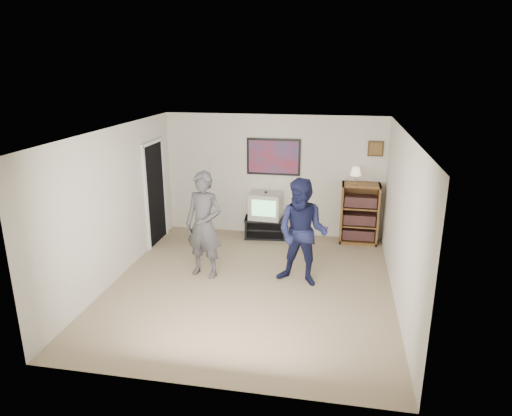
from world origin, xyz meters
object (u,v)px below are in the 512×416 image
(media_stand, at_px, (265,227))
(person_short, at_px, (302,233))
(crt_television, at_px, (266,205))
(person_tall, at_px, (204,225))
(bookshelf, at_px, (359,213))

(media_stand, distance_m, person_short, 2.28)
(crt_television, distance_m, person_tall, 2.10)
(crt_television, xyz_separation_m, bookshelf, (1.88, 0.05, -0.08))
(media_stand, xyz_separation_m, bookshelf, (1.89, 0.05, 0.40))
(bookshelf, relative_size, person_short, 0.69)
(crt_television, distance_m, person_short, 2.18)
(crt_television, xyz_separation_m, person_short, (0.91, -1.98, 0.19))
(crt_television, relative_size, person_short, 0.36)
(person_tall, height_order, person_short, person_tall)
(person_short, bearing_deg, bookshelf, 77.21)
(bookshelf, relative_size, person_tall, 0.68)
(crt_television, relative_size, person_tall, 0.35)
(crt_television, bearing_deg, person_short, -62.11)
(media_stand, height_order, bookshelf, bookshelf)
(person_short, bearing_deg, person_tall, -167.69)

